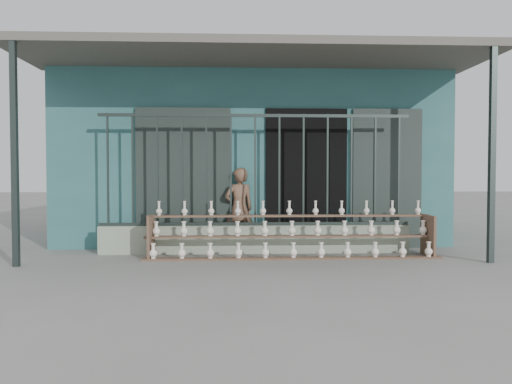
{
  "coord_description": "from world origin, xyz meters",
  "views": [
    {
      "loc": [
        -0.34,
        -6.74,
        1.27
      ],
      "look_at": [
        0.0,
        1.0,
        1.0
      ],
      "focal_mm": 35.0,
      "sensor_mm": 36.0,
      "label": 1
    }
  ],
  "objects": [
    {
      "name": "ground",
      "position": [
        0.0,
        0.0,
        0.0
      ],
      "size": [
        60.0,
        60.0,
        0.0
      ],
      "primitive_type": "plane",
      "color": "slate"
    },
    {
      "name": "shelf_rack",
      "position": [
        0.54,
        0.89,
        0.36
      ],
      "size": [
        4.5,
        0.68,
        0.85
      ],
      "color": "brown",
      "rests_on": "ground"
    },
    {
      "name": "elderly_woman",
      "position": [
        -0.26,
        1.67,
        0.69
      ],
      "size": [
        0.59,
        0.49,
        1.39
      ],
      "primitive_type": "imported",
      "rotation": [
        0.0,
        0.0,
        3.49
      ],
      "color": "brown",
      "rests_on": "ground"
    },
    {
      "name": "workshop_building",
      "position": [
        0.0,
        4.23,
        1.62
      ],
      "size": [
        7.4,
        6.6,
        3.21
      ],
      "color": "#2F6365",
      "rests_on": "ground"
    },
    {
      "name": "security_fence",
      "position": [
        -0.0,
        1.3,
        1.35
      ],
      "size": [
        5.0,
        0.04,
        1.8
      ],
      "color": "#283330",
      "rests_on": "parapet_wall"
    },
    {
      "name": "parapet_wall",
      "position": [
        0.0,
        1.3,
        0.23
      ],
      "size": [
        5.0,
        0.2,
        0.45
      ],
      "primitive_type": "cube",
      "color": "#97A68E",
      "rests_on": "ground"
    }
  ]
}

